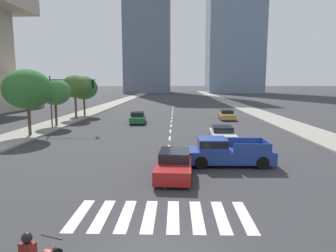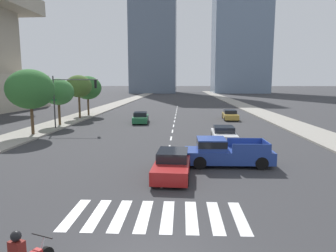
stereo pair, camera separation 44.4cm
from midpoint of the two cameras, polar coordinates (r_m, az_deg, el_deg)
sidewalk_east at (r=40.25m, az=21.77°, el=0.61°), size 4.00×260.00×0.15m
sidewalk_west at (r=40.76m, az=-18.47°, el=0.87°), size 4.00×260.00×0.15m
crosswalk_near at (r=11.95m, az=-1.21°, el=-16.60°), size 6.75×2.84×0.01m
lane_divider_center at (r=39.15m, az=1.55°, el=0.90°), size 0.14×50.00×0.01m
pickup_truck at (r=18.76m, az=11.22°, el=-4.88°), size 5.27×2.09×1.67m
sedan_green_0 at (r=37.73m, az=-4.87°, el=1.54°), size 2.13×4.76×1.36m
sedan_red_1 at (r=16.47m, az=1.63°, el=-7.25°), size 2.06×4.72×1.35m
sedan_white_2 at (r=26.15m, az=10.97°, el=-1.62°), size 2.07×4.62×1.29m
sedan_gold_3 at (r=41.82m, az=11.96°, el=2.01°), size 1.99×4.58×1.27m
traffic_signal_far at (r=33.81m, az=-17.55°, el=6.14°), size 5.11×0.28×5.55m
street_tree_nearest at (r=30.87m, az=-24.21°, el=6.35°), size 4.33×4.33×6.08m
street_tree_second at (r=36.65m, az=-19.71°, el=6.07°), size 3.50×3.50×5.27m
street_tree_third at (r=43.12m, az=-16.25°, el=7.20°), size 3.54×3.54×5.84m
street_tree_fourth at (r=46.83m, az=-14.69°, el=7.00°), size 4.07×4.07×5.79m
office_tower_left_skyline at (r=150.87m, az=-2.62°, el=20.98°), size 21.00×22.64×89.26m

